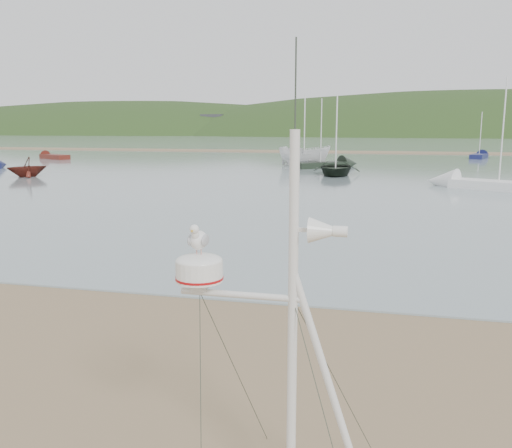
% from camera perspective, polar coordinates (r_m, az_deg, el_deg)
% --- Properties ---
extents(ground, '(560.00, 560.00, 0.00)m').
position_cam_1_polar(ground, '(8.31, -13.97, -16.21)').
color(ground, brown).
rests_on(ground, ground).
extents(water, '(560.00, 256.00, 0.04)m').
position_cam_1_polar(water, '(138.65, 12.14, 8.57)').
color(water, gray).
rests_on(water, ground).
extents(sandbar, '(560.00, 7.00, 0.07)m').
position_cam_1_polar(sandbar, '(76.72, 10.90, 7.44)').
color(sandbar, brown).
rests_on(sandbar, water).
extents(hill_ridge, '(620.00, 180.00, 80.00)m').
position_cam_1_polar(hill_ridge, '(243.14, 16.99, 4.34)').
color(hill_ridge, '#1E3415').
rests_on(hill_ridge, ground).
extents(far_cottages, '(294.40, 6.30, 8.00)m').
position_cam_1_polar(far_cottages, '(202.56, 13.54, 10.12)').
color(far_cottages, white).
rests_on(far_cottages, ground).
extents(mast_rig, '(1.96, 2.09, 4.42)m').
position_cam_1_polar(mast_rig, '(5.44, 3.10, -18.27)').
color(mast_rig, silver).
rests_on(mast_rig, ground).
extents(boat_dark, '(3.59, 1.17, 4.98)m').
position_cam_1_polar(boat_dark, '(40.75, 8.44, 8.60)').
color(boat_dark, black).
rests_on(boat_dark, water).
extents(boat_red, '(2.73, 2.55, 2.71)m').
position_cam_1_polar(boat_red, '(42.39, -23.04, 6.42)').
color(boat_red, '#541B13').
rests_on(boat_red, water).
extents(boat_white, '(2.35, 2.32, 5.00)m').
position_cam_1_polar(boat_white, '(49.10, 5.12, 8.95)').
color(boat_white, silver).
rests_on(boat_white, water).
extents(sailboat_white_near, '(6.93, 4.77, 6.91)m').
position_cam_1_polar(sailboat_white_near, '(34.68, 21.30, 4.04)').
color(sailboat_white_near, silver).
rests_on(sailboat_white_near, ground).
extents(dinghy_red_far, '(5.49, 3.57, 1.33)m').
position_cam_1_polar(dinghy_red_far, '(65.41, -21.00, 6.67)').
color(dinghy_red_far, '#541B13').
rests_on(dinghy_red_far, ground).
extents(sailboat_blue_far, '(3.03, 5.69, 5.57)m').
position_cam_1_polar(sailboat_blue_far, '(67.60, 22.61, 6.67)').
color(sailboat_blue_far, '#151949').
rests_on(sailboat_blue_far, ground).
extents(sailboat_dark_mid, '(5.90, 5.52, 6.48)m').
position_cam_1_polar(sailboat_dark_mid, '(48.95, 8.40, 6.25)').
color(sailboat_dark_mid, black).
rests_on(sailboat_dark_mid, ground).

